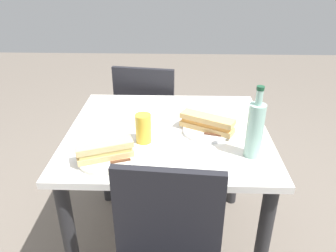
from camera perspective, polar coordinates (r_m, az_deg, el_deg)
ground_plane at (r=2.03m, az=-0.00°, el=-19.04°), size 8.00×8.00×0.00m
dining_table at (r=1.65m, az=-0.00°, el=-4.39°), size 0.94×0.85×0.73m
chair_near at (r=2.25m, az=-3.40°, el=1.66°), size 0.45×0.45×0.86m
plate_near at (r=1.57m, az=6.60°, el=-0.80°), size 0.22×0.22×0.01m
baguette_sandwich_near at (r=1.55m, az=6.68°, el=0.55°), size 0.26×0.18×0.07m
knife_near at (r=1.52m, az=6.27°, el=-1.28°), size 0.18×0.06×0.01m
plate_far at (r=1.38m, az=-10.58°, el=-5.54°), size 0.22×0.22×0.01m
baguette_sandwich_far at (r=1.35m, az=-10.72°, el=-4.06°), size 0.23×0.15×0.07m
knife_far at (r=1.33m, az=-9.73°, el=-6.20°), size 0.17×0.07×0.01m
water_bottle at (r=1.37m, az=14.61°, el=-0.53°), size 0.07×0.07×0.30m
beer_glass at (r=1.46m, az=-4.22°, el=-0.41°), size 0.07×0.07×0.13m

